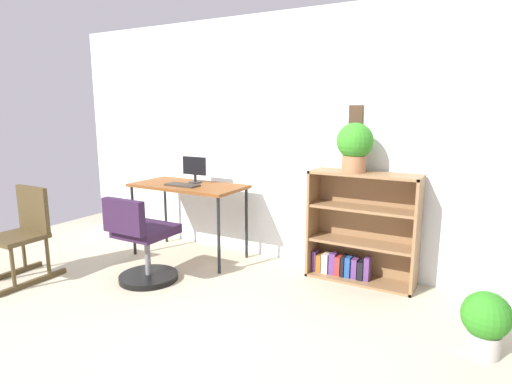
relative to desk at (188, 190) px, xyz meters
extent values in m
plane|color=#B5AB90|center=(0.81, -1.69, -0.70)|extent=(6.24, 6.24, 0.00)
cube|color=white|center=(0.81, 0.46, 0.50)|extent=(5.20, 0.10, 2.40)
cube|color=#412C1C|center=(1.57, 0.40, 0.76)|extent=(0.12, 0.02, 0.16)
cube|color=brown|center=(0.00, 0.00, 0.04)|extent=(1.15, 0.57, 0.03)
cylinder|color=black|center=(-0.54, -0.25, -0.33)|extent=(0.03, 0.03, 0.73)
cylinder|color=black|center=(0.54, -0.25, -0.33)|extent=(0.03, 0.03, 0.73)
cylinder|color=black|center=(-0.54, 0.25, -0.33)|extent=(0.03, 0.03, 0.73)
cylinder|color=black|center=(0.54, 0.25, -0.33)|extent=(0.03, 0.03, 0.73)
cylinder|color=#262628|center=(0.00, 0.12, 0.07)|extent=(0.14, 0.14, 0.01)
cylinder|color=#262628|center=(0.00, 0.12, 0.11)|extent=(0.03, 0.03, 0.07)
cube|color=black|center=(0.00, 0.11, 0.24)|extent=(0.28, 0.02, 0.18)
cube|color=#332D24|center=(0.00, -0.10, 0.07)|extent=(0.35, 0.15, 0.02)
cylinder|color=black|center=(0.08, -0.69, -0.67)|extent=(0.52, 0.52, 0.05)
cylinder|color=slate|center=(0.08, -0.69, -0.46)|extent=(0.05, 0.05, 0.37)
cube|color=#2D1933|center=(0.08, -0.69, -0.24)|extent=(0.44, 0.44, 0.08)
cube|color=#2D1933|center=(0.08, -0.94, -0.06)|extent=(0.42, 0.07, 0.29)
cube|color=#47391F|center=(-1.09, -1.27, -0.68)|extent=(0.04, 0.64, 0.04)
cube|color=#47391F|center=(-0.73, -1.27, -0.68)|extent=(0.04, 0.64, 0.04)
cylinder|color=#47391F|center=(-0.73, -1.43, -0.49)|extent=(0.03, 0.03, 0.34)
cylinder|color=#47391F|center=(-1.09, -1.11, -0.49)|extent=(0.03, 0.03, 0.34)
cylinder|color=#47391F|center=(-0.73, -1.11, -0.49)|extent=(0.03, 0.03, 0.34)
cube|color=#47391F|center=(-0.91, -1.27, -0.30)|extent=(0.42, 0.40, 0.04)
cube|color=#47391F|center=(-0.91, -1.09, -0.07)|extent=(0.40, 0.04, 0.41)
cube|color=olive|center=(1.27, 0.23, -0.21)|extent=(0.02, 0.30, 0.97)
cube|color=olive|center=(2.18, 0.23, -0.21)|extent=(0.02, 0.30, 0.97)
cube|color=olive|center=(1.73, 0.23, 0.26)|extent=(0.94, 0.30, 0.02)
cube|color=olive|center=(1.73, 0.23, -0.69)|extent=(0.94, 0.30, 0.02)
cube|color=olive|center=(1.73, 0.37, -0.21)|extent=(0.94, 0.02, 0.97)
cube|color=olive|center=(1.73, 0.23, -0.35)|extent=(0.89, 0.28, 0.02)
cube|color=olive|center=(1.73, 0.23, -0.04)|extent=(0.89, 0.28, 0.02)
cube|color=#593372|center=(1.31, 0.22, -0.58)|extent=(0.03, 0.12, 0.19)
cube|color=#99591E|center=(1.35, 0.22, -0.59)|extent=(0.05, 0.10, 0.16)
cube|color=beige|center=(1.41, 0.22, -0.58)|extent=(0.06, 0.12, 0.18)
cube|color=#593372|center=(1.48, 0.22, -0.58)|extent=(0.06, 0.10, 0.20)
cube|color=#B22D28|center=(1.53, 0.22, -0.59)|extent=(0.05, 0.11, 0.17)
cube|color=black|center=(1.58, 0.22, -0.58)|extent=(0.03, 0.12, 0.19)
cube|color=#1E478C|center=(1.62, 0.22, -0.58)|extent=(0.05, 0.12, 0.19)
cube|color=#593372|center=(1.68, 0.22, -0.58)|extent=(0.05, 0.10, 0.18)
cube|color=black|center=(1.74, 0.22, -0.59)|extent=(0.05, 0.12, 0.16)
cube|color=#593372|center=(1.79, 0.22, -0.57)|extent=(0.05, 0.10, 0.21)
cylinder|color=#9E6642|center=(1.63, 0.21, 0.35)|extent=(0.20, 0.20, 0.14)
sphere|color=#328522|center=(1.63, 0.21, 0.54)|extent=(0.31, 0.31, 0.31)
cylinder|color=#B7B2A8|center=(2.73, -0.55, -0.62)|extent=(0.20, 0.20, 0.15)
sphere|color=#2C7F1E|center=(2.73, -0.55, -0.43)|extent=(0.29, 0.29, 0.29)
camera|label=1|loc=(2.71, -3.36, 0.81)|focal=30.06mm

